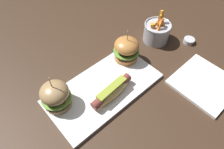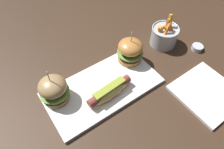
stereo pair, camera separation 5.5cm
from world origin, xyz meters
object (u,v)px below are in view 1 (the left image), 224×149
object	(u,v)px
slider_left	(56,96)
sauce_ramekin	(189,41)
platter_main	(104,88)
side_plate	(204,83)
hot_dog	(111,92)
fries_bucket	(157,32)
slider_right	(126,49)

from	to	relation	value
slider_left	sauce_ramekin	xyz separation A→B (m)	(0.61, -0.11, -0.05)
platter_main	side_plate	size ratio (longest dim) A/B	2.00
hot_dog	slider_left	world-z (taller)	slider_left
fries_bucket	sauce_ramekin	bearing A→B (deg)	-49.30
platter_main	slider_left	size ratio (longest dim) A/B	2.92
platter_main	slider_left	distance (m)	0.18
slider_right	side_plate	xyz separation A→B (m)	(0.13, -0.28, -0.06)
slider_right	side_plate	world-z (taller)	slider_right
hot_dog	fries_bucket	world-z (taller)	fries_bucket
slider_right	side_plate	distance (m)	0.32
platter_main	sauce_ramekin	world-z (taller)	sauce_ramekin
platter_main	hot_dog	bearing A→B (deg)	-92.28
slider_left	sauce_ramekin	size ratio (longest dim) A/B	3.01
slider_left	fries_bucket	bearing A→B (deg)	0.11
slider_left	slider_right	distance (m)	0.32
fries_bucket	side_plate	bearing A→B (deg)	-100.78
hot_dog	sauce_ramekin	world-z (taller)	hot_dog
platter_main	side_plate	xyz separation A→B (m)	(0.30, -0.23, -0.00)
platter_main	fries_bucket	size ratio (longest dim) A/B	3.08
platter_main	hot_dog	xyz separation A→B (m)	(-0.00, -0.04, 0.03)
slider_left	slider_right	world-z (taller)	slider_left
platter_main	slider_left	xyz separation A→B (m)	(-0.16, 0.05, 0.06)
slider_right	slider_left	bearing A→B (deg)	179.91
slider_left	fries_bucket	world-z (taller)	slider_left
side_plate	platter_main	bearing A→B (deg)	141.87
platter_main	slider_right	world-z (taller)	slider_right
slider_left	side_plate	bearing A→B (deg)	-32.06
slider_left	sauce_ramekin	world-z (taller)	slider_left
platter_main	side_plate	distance (m)	0.38
sauce_ramekin	fries_bucket	bearing A→B (deg)	130.70
hot_dog	sauce_ramekin	bearing A→B (deg)	-1.89
hot_dog	side_plate	bearing A→B (deg)	-32.24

